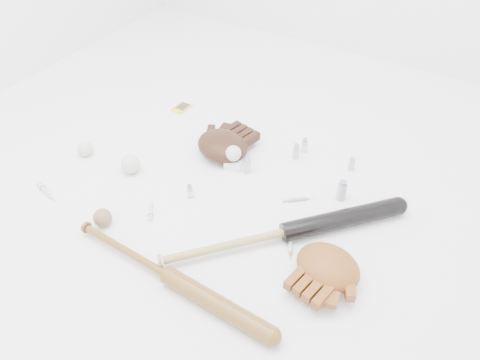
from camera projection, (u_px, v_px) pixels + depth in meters
The scene contains 21 objects.
bat_dark at pixel (285, 232), 1.73m from camera, with size 1.00×0.07×0.07m, color black, non-canonical shape.
bat_wood at pixel (169, 276), 1.58m from camera, with size 0.86×0.06×0.06m, color brown, non-canonical shape.
glove_dark at pixel (223, 145), 2.09m from camera, with size 0.29×0.29×0.11m, color black, non-canonical shape.
glove_tan at pixel (328, 266), 1.59m from camera, with size 0.27×0.27×0.10m, color brown, non-canonical shape.
trading_card at pixel (182, 108), 2.42m from camera, with size 0.07×0.10×0.01m, color gold.
pedestal at pixel (233, 163), 2.05m from camera, with size 0.07×0.07×0.04m, color white.
baseball_on_pedestal at pixel (233, 153), 2.02m from camera, with size 0.07×0.07×0.07m, color beige.
baseball_left at pixel (85, 148), 2.11m from camera, with size 0.07×0.07×0.07m, color beige.
baseball_upper at pixel (221, 146), 2.11m from camera, with size 0.08×0.08×0.08m, color beige.
baseball_mid at pixel (130, 164), 2.01m from camera, with size 0.08×0.08×0.08m, color beige.
baseball_aged at pixel (102, 218), 1.78m from camera, with size 0.07×0.07×0.07m, color olive.
syringe_0 at pixel (47, 192), 1.93m from camera, with size 0.16×0.03×0.02m, color #ADBCC6, non-canonical shape.
syringe_1 at pixel (151, 210), 1.85m from camera, with size 0.13×0.02×0.02m, color #ADBCC6, non-canonical shape.
syringe_2 at pixel (298, 199), 1.90m from camera, with size 0.15×0.03×0.02m, color #ADBCC6, non-canonical shape.
syringe_3 at pixel (290, 246), 1.71m from camera, with size 0.14×0.02×0.02m, color #ADBCC6, non-canonical shape.
vial_0 at pixel (352, 164), 2.03m from camera, with size 0.03×0.03×0.07m, color #ABB4BB.
vial_1 at pixel (304, 145), 2.13m from camera, with size 0.03×0.03×0.07m, color #ABB4BB.
vial_2 at pixel (247, 165), 2.01m from camera, with size 0.03×0.03×0.08m, color #ABB4BB.
vial_3 at pixel (342, 190), 1.88m from camera, with size 0.04×0.04×0.09m, color #ABB4BB.
vial_4 at pixel (190, 191), 1.90m from camera, with size 0.02×0.02×0.06m, color #ABB4BB.
vial_5 at pixel (296, 151), 2.09m from camera, with size 0.03×0.03×0.08m, color #ABB4BB.
Camera 1 is at (0.76, -1.16, 1.32)m, focal length 35.00 mm.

